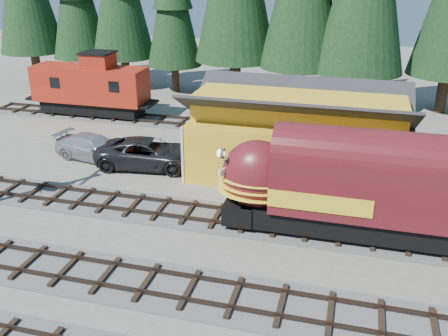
% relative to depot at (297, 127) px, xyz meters
% --- Properties ---
extents(ground, '(120.00, 120.00, 0.00)m').
position_rel_depot_xyz_m(ground, '(0.00, -10.50, -2.96)').
color(ground, '#6B665B').
rests_on(ground, ground).
extents(track_spur, '(32.00, 3.20, 0.33)m').
position_rel_depot_xyz_m(track_spur, '(-10.00, 7.50, -2.90)').
color(track_spur, '#4C4947').
rests_on(track_spur, ground).
extents(depot, '(12.80, 7.00, 5.30)m').
position_rel_depot_xyz_m(depot, '(0.00, 0.00, 0.00)').
color(depot, gold).
rests_on(depot, ground).
extents(locomotive, '(14.59, 2.90, 3.97)m').
position_rel_depot_xyz_m(locomotive, '(4.16, -6.50, -0.61)').
color(locomotive, black).
rests_on(locomotive, ground).
extents(caboose, '(9.25, 2.68, 4.81)m').
position_rel_depot_xyz_m(caboose, '(-17.46, 7.50, -0.55)').
color(caboose, black).
rests_on(caboose, ground).
extents(pickup_truck_a, '(6.74, 3.71, 1.79)m').
position_rel_depot_xyz_m(pickup_truck_a, '(-8.86, -1.24, -2.07)').
color(pickup_truck_a, black).
rests_on(pickup_truck_a, ground).
extents(pickup_truck_b, '(5.70, 3.11, 1.57)m').
position_rel_depot_xyz_m(pickup_truck_b, '(-12.73, -0.95, -2.18)').
color(pickup_truck_b, '#9A9CA1').
rests_on(pickup_truck_b, ground).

